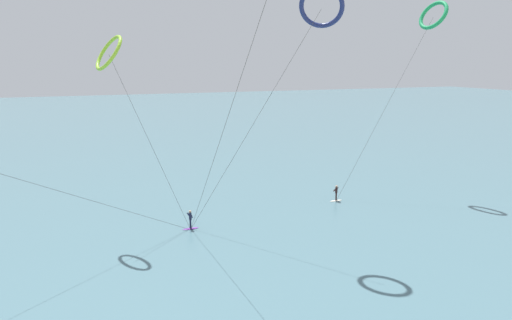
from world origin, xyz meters
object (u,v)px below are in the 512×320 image
surfer_ivory (336,194)px  kite_lime (109,53)px  kite_navy (321,7)px  surfer_violet (190,221)px  kite_emerald (433,15)px

surfer_ivory → kite_lime: bearing=131.4°
surfer_ivory → kite_lime: (-21.86, -0.45, 14.21)m
kite_navy → kite_lime: 17.00m
kite_navy → surfer_violet: bearing=1.2°
kite_emerald → kite_navy: size_ratio=1.05×
kite_navy → kite_emerald: bearing=-118.0°
surfer_ivory → kite_emerald: bearing=-46.0°
surfer_violet → kite_navy: (8.89, -6.15, 17.50)m
surfer_violet → kite_emerald: bearing=102.0°
surfer_violet → surfer_ivory: same height
kite_navy → kite_lime: bearing=7.0°
kite_lime → kite_emerald: bearing=76.6°
surfer_violet → surfer_ivory: bearing=103.9°
kite_navy → surfer_ivory: bearing=-94.5°
kite_lime → kite_navy: bearing=45.6°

